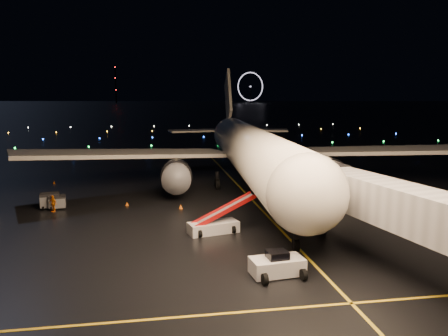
{
  "coord_description": "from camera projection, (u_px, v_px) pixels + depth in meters",
  "views": [
    {
      "loc": [
        0.15,
        -33.61,
        12.7
      ],
      "look_at": [
        7.61,
        12.0,
        5.0
      ],
      "focal_mm": 35.0,
      "sensor_mm": 36.0,
      "label": 1
    }
  ],
  "objects": [
    {
      "name": "ground",
      "position": [
        152.0,
        113.0,
        326.83
      ],
      "size": [
        2000.0,
        2000.0,
        0.0
      ],
      "primitive_type": "plane",
      "color": "black",
      "rests_on": "ground"
    },
    {
      "name": "lane_centre",
      "position": [
        257.0,
        205.0,
        51.29
      ],
      "size": [
        0.25,
        80.0,
        0.02
      ],
      "primitive_type": "cube",
      "color": "gold",
      "rests_on": "ground"
    },
    {
      "name": "lane_cross",
      "position": [
        64.0,
        326.0,
        24.25
      ],
      "size": [
        60.0,
        0.25,
        0.02
      ],
      "primitive_type": "cube",
      "color": "gold",
      "rests_on": "ground"
    },
    {
      "name": "airliner",
      "position": [
        247.0,
        123.0,
        61.3
      ],
      "size": [
        66.61,
        63.68,
        17.82
      ],
      "primitive_type": null,
      "rotation": [
        0.0,
        0.0,
        -0.06
      ],
      "color": "silver",
      "rests_on": "ground"
    },
    {
      "name": "pushback_tug",
      "position": [
        277.0,
        263.0,
        31.1
      ],
      "size": [
        3.95,
        2.36,
        1.79
      ],
      "primitive_type": "cube",
      "rotation": [
        0.0,
        0.0,
        0.11
      ],
      "color": "silver",
      "rests_on": "ground"
    },
    {
      "name": "belt_loader",
      "position": [
        213.0,
        216.0,
        40.59
      ],
      "size": [
        7.08,
        3.38,
        3.31
      ],
      "primitive_type": null,
      "rotation": [
        0.0,
        0.0,
        0.23
      ],
      "color": "silver",
      "rests_on": "ground"
    },
    {
      "name": "crew_c",
      "position": [
        53.0,
        203.0,
        48.08
      ],
      "size": [
        1.14,
        1.04,
        1.87
      ],
      "primitive_type": "imported",
      "rotation": [
        0.0,
        0.0,
        -0.67
      ],
      "color": "orange",
      "rests_on": "ground"
    },
    {
      "name": "safety_cone_0",
      "position": [
        181.0,
        207.0,
        49.44
      ],
      "size": [
        0.59,
        0.59,
        0.52
      ],
      "primitive_type": "cone",
      "rotation": [
        0.0,
        0.0,
        0.33
      ],
      "color": "orange",
      "rests_on": "ground"
    },
    {
      "name": "safety_cone_1",
      "position": [
        174.0,
        193.0,
        56.42
      ],
      "size": [
        0.45,
        0.45,
        0.51
      ],
      "primitive_type": "cone",
      "rotation": [
        0.0,
        0.0,
        0.01
      ],
      "color": "orange",
      "rests_on": "ground"
    },
    {
      "name": "safety_cone_2",
      "position": [
        127.0,
        204.0,
        50.91
      ],
      "size": [
        0.49,
        0.49,
        0.47
      ],
      "primitive_type": "cone",
      "rotation": [
        0.0,
        0.0,
        0.23
      ],
      "color": "orange",
      "rests_on": "ground"
    },
    {
      "name": "safety_cone_3",
      "position": [
        54.0,
        182.0,
        63.54
      ],
      "size": [
        0.51,
        0.51,
        0.46
      ],
      "primitive_type": "cone",
      "rotation": [
        0.0,
        0.0,
        -0.31
      ],
      "color": "orange",
      "rests_on": "ground"
    },
    {
      "name": "ferris_wheel",
      "position": [
        250.0,
        88.0,
        758.48
      ],
      "size": [
        49.33,
        16.8,
        52.0
      ],
      "primitive_type": null,
      "rotation": [
        0.0,
        0.0,
        0.26
      ],
      "color": "black",
      "rests_on": "ground"
    },
    {
      "name": "radio_mast",
      "position": [
        116.0,
        84.0,
        740.36
      ],
      "size": [
        1.8,
        1.8,
        64.0
      ],
      "primitive_type": "cylinder",
      "color": "black",
      "rests_on": "ground"
    },
    {
      "name": "taxiway_lights",
      "position": [
        152.0,
        136.0,
        137.94
      ],
      "size": [
        164.0,
        92.0,
        0.36
      ],
      "primitive_type": null,
      "color": "black",
      "rests_on": "ground"
    },
    {
      "name": "baggage_cart_0",
      "position": [
        57.0,
        202.0,
        49.39
      ],
      "size": [
        1.94,
        1.47,
        1.53
      ],
      "primitive_type": "cube",
      "rotation": [
        0.0,
        0.0,
        0.13
      ],
      "color": "slate",
      "rests_on": "ground"
    },
    {
      "name": "baggage_cart_1",
      "position": [
        50.0,
        201.0,
        49.57
      ],
      "size": [
        2.28,
        1.77,
        1.76
      ],
      "primitive_type": "cube",
      "rotation": [
        0.0,
        0.0,
        0.16
      ],
      "color": "slate",
      "rests_on": "ground"
    }
  ]
}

